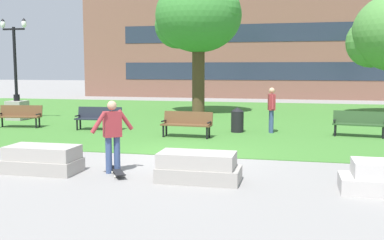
% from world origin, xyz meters
% --- Properties ---
extents(ground_plane, '(140.00, 140.00, 0.00)m').
position_xyz_m(ground_plane, '(0.00, 0.00, 0.00)').
color(ground_plane, gray).
extents(grass_lawn, '(40.00, 20.00, 0.02)m').
position_xyz_m(grass_lawn, '(0.00, 10.00, 0.01)').
color(grass_lawn, '#3D752D').
rests_on(grass_lawn, ground).
extents(concrete_block_center, '(1.80, 0.90, 0.64)m').
position_xyz_m(concrete_block_center, '(-2.69, -2.62, 0.31)').
color(concrete_block_center, '#9E9991').
rests_on(concrete_block_center, ground).
extents(concrete_block_left, '(1.80, 0.90, 0.64)m').
position_xyz_m(concrete_block_left, '(1.09, -2.63, 0.31)').
color(concrete_block_left, '#9E9991').
rests_on(concrete_block_left, ground).
extents(person_skateboarder, '(0.77, 0.96, 1.71)m').
position_xyz_m(person_skateboarder, '(-1.03, -2.30, 0.97)').
color(person_skateboarder, '#384C7A').
rests_on(person_skateboarder, ground).
extents(skateboard, '(0.69, 0.98, 0.14)m').
position_xyz_m(skateboard, '(-0.82, -2.51, 0.09)').
color(skateboard, black).
rests_on(skateboard, ground).
extents(park_bench_near_left, '(1.86, 0.78, 0.90)m').
position_xyz_m(park_bench_near_left, '(5.40, 4.81, 0.54)').
color(park_bench_near_left, '#284723').
rests_on(park_bench_near_left, grass_lawn).
extents(park_bench_near_right, '(1.83, 0.65, 0.90)m').
position_xyz_m(park_bench_near_right, '(-4.43, 4.37, 0.54)').
color(park_bench_near_right, '#1E232D').
rests_on(park_bench_near_right, grass_lawn).
extents(park_bench_far_left, '(1.83, 0.64, 0.90)m').
position_xyz_m(park_bench_far_left, '(-0.58, 3.33, 0.54)').
color(park_bench_far_left, brown).
rests_on(park_bench_far_left, grass_lawn).
extents(park_bench_far_right, '(1.86, 0.78, 0.90)m').
position_xyz_m(park_bench_far_right, '(-7.95, 4.39, 0.54)').
color(park_bench_far_right, brown).
rests_on(park_bench_far_right, grass_lawn).
extents(lamp_post_left, '(1.32, 0.80, 4.72)m').
position_xyz_m(lamp_post_left, '(-9.63, 6.71, 0.99)').
color(lamp_post_left, gray).
rests_on(lamp_post_left, grass_lawn).
extents(tree_far_right, '(4.79, 4.56, 7.14)m').
position_xyz_m(tree_far_right, '(-1.99, 11.65, 5.13)').
color(tree_far_right, '#4C3823').
rests_on(tree_far_right, grass_lawn).
extents(trash_bin, '(0.49, 0.49, 0.96)m').
position_xyz_m(trash_bin, '(1.01, 4.94, 0.50)').
color(trash_bin, black).
rests_on(trash_bin, grass_lawn).
extents(person_bystander_far_lawn, '(0.31, 0.63, 1.71)m').
position_xyz_m(person_bystander_far_lawn, '(2.28, 5.09, 0.98)').
color(person_bystander_far_lawn, '#384C7A').
rests_on(person_bystander_far_lawn, grass_lawn).
extents(building_facade_distant, '(30.55, 1.03, 10.59)m').
position_xyz_m(building_facade_distant, '(0.62, 24.50, 5.28)').
color(building_facade_distant, brown).
rests_on(building_facade_distant, ground).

